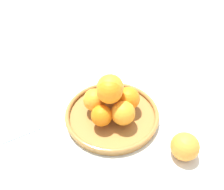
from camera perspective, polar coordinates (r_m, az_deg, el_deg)
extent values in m
plane|color=silver|center=(0.73, 0.00, -5.70)|extent=(4.00, 4.00, 0.00)
cylinder|color=#A57238|center=(0.73, 0.00, -5.36)|extent=(0.30, 0.30, 0.01)
torus|color=#A57238|center=(0.72, 0.00, -4.61)|extent=(0.31, 0.31, 0.01)
sphere|color=orange|center=(0.66, 2.92, -4.72)|extent=(0.07, 0.07, 0.07)
sphere|color=orange|center=(0.70, 4.26, -0.93)|extent=(0.08, 0.08, 0.08)
sphere|color=orange|center=(0.72, 0.00, 1.27)|extent=(0.08, 0.08, 0.08)
sphere|color=orange|center=(0.70, -4.55, -1.30)|extent=(0.07, 0.07, 0.07)
sphere|color=orange|center=(0.65, -2.74, -5.40)|extent=(0.06, 0.06, 0.06)
sphere|color=orange|center=(0.64, -0.46, 1.78)|extent=(0.08, 0.08, 0.08)
sphere|color=orange|center=(0.63, -0.63, 1.12)|extent=(0.08, 0.08, 0.08)
sphere|color=orange|center=(0.64, 18.48, -12.61)|extent=(0.08, 0.08, 0.08)
cube|color=silver|center=(0.77, -23.17, -6.52)|extent=(0.15, 0.15, 0.01)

